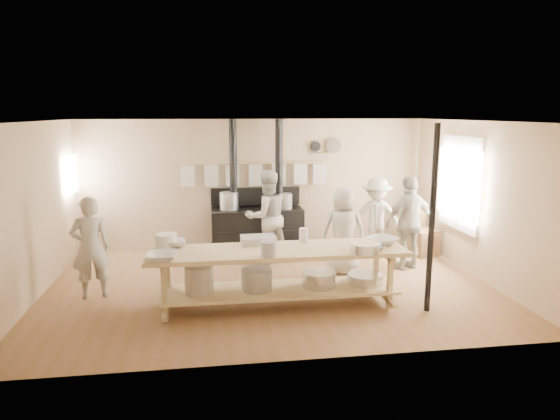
{
  "coord_description": "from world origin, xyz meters",
  "views": [
    {
      "loc": [
        -0.92,
        -7.59,
        2.74
      ],
      "look_at": [
        0.19,
        0.2,
        1.19
      ],
      "focal_mm": 32.0,
      "sensor_mm": 36.0,
      "label": 1
    }
  ],
  "objects_px": {
    "stove": "(257,225)",
    "cook_center": "(343,231)",
    "cook_right": "(409,223)",
    "cook_far_left": "(91,248)",
    "cook_by_window": "(376,217)",
    "prep_table": "(277,272)",
    "cook_left": "(267,217)",
    "roasting_pan": "(258,240)",
    "chair": "(422,240)"
  },
  "relations": [
    {
      "from": "prep_table",
      "to": "cook_right",
      "type": "relative_size",
      "value": 2.17
    },
    {
      "from": "cook_far_left",
      "to": "cook_right",
      "type": "xyz_separation_m",
      "value": [
        5.22,
        0.69,
        0.06
      ]
    },
    {
      "from": "cook_left",
      "to": "cook_right",
      "type": "height_order",
      "value": "cook_left"
    },
    {
      "from": "stove",
      "to": "roasting_pan",
      "type": "bearing_deg",
      "value": -94.93
    },
    {
      "from": "stove",
      "to": "cook_by_window",
      "type": "xyz_separation_m",
      "value": [
        2.22,
        -0.76,
        0.24
      ]
    },
    {
      "from": "cook_far_left",
      "to": "roasting_pan",
      "type": "relative_size",
      "value": 3.05
    },
    {
      "from": "cook_center",
      "to": "roasting_pan",
      "type": "height_order",
      "value": "cook_center"
    },
    {
      "from": "chair",
      "to": "roasting_pan",
      "type": "height_order",
      "value": "chair"
    },
    {
      "from": "cook_by_window",
      "to": "cook_left",
      "type": "bearing_deg",
      "value": -157.76
    },
    {
      "from": "chair",
      "to": "cook_right",
      "type": "bearing_deg",
      "value": -144.81
    },
    {
      "from": "cook_center",
      "to": "cook_right",
      "type": "distance_m",
      "value": 1.25
    },
    {
      "from": "prep_table",
      "to": "cook_by_window",
      "type": "bearing_deg",
      "value": 45.46
    },
    {
      "from": "stove",
      "to": "cook_center",
      "type": "distance_m",
      "value": 2.19
    },
    {
      "from": "cook_by_window",
      "to": "roasting_pan",
      "type": "bearing_deg",
      "value": -121.53
    },
    {
      "from": "prep_table",
      "to": "cook_right",
      "type": "bearing_deg",
      "value": 29.56
    },
    {
      "from": "cook_right",
      "to": "cook_by_window",
      "type": "xyz_separation_m",
      "value": [
        -0.32,
        0.81,
        -0.07
      ]
    },
    {
      "from": "cook_center",
      "to": "cook_right",
      "type": "height_order",
      "value": "cook_right"
    },
    {
      "from": "stove",
      "to": "prep_table",
      "type": "height_order",
      "value": "stove"
    },
    {
      "from": "cook_far_left",
      "to": "cook_center",
      "type": "height_order",
      "value": "cook_far_left"
    },
    {
      "from": "cook_center",
      "to": "cook_by_window",
      "type": "height_order",
      "value": "same"
    },
    {
      "from": "cook_left",
      "to": "cook_right",
      "type": "bearing_deg",
      "value": 147.6
    },
    {
      "from": "prep_table",
      "to": "cook_right",
      "type": "height_order",
      "value": "cook_right"
    },
    {
      "from": "prep_table",
      "to": "chair",
      "type": "height_order",
      "value": "chair"
    },
    {
      "from": "cook_left",
      "to": "chair",
      "type": "distance_m",
      "value": 3.09
    },
    {
      "from": "prep_table",
      "to": "roasting_pan",
      "type": "height_order",
      "value": "roasting_pan"
    },
    {
      "from": "cook_far_left",
      "to": "chair",
      "type": "relative_size",
      "value": 1.54
    },
    {
      "from": "chair",
      "to": "cook_by_window",
      "type": "bearing_deg",
      "value": 161.16
    },
    {
      "from": "cook_far_left",
      "to": "cook_by_window",
      "type": "xyz_separation_m",
      "value": [
        4.9,
        1.5,
        -0.01
      ]
    },
    {
      "from": "prep_table",
      "to": "roasting_pan",
      "type": "bearing_deg",
      "value": 124.84
    },
    {
      "from": "stove",
      "to": "roasting_pan",
      "type": "distance_m",
      "value": 2.72
    },
    {
      "from": "prep_table",
      "to": "cook_left",
      "type": "xyz_separation_m",
      "value": [
        0.11,
        2.19,
        0.33
      ]
    },
    {
      "from": "cook_center",
      "to": "chair",
      "type": "xyz_separation_m",
      "value": [
        1.84,
        0.95,
        -0.47
      ]
    },
    {
      "from": "cook_far_left",
      "to": "cook_center",
      "type": "relative_size",
      "value": 1.01
    },
    {
      "from": "stove",
      "to": "cook_right",
      "type": "xyz_separation_m",
      "value": [
        2.54,
        -1.57,
        0.31
      ]
    },
    {
      "from": "cook_center",
      "to": "cook_by_window",
      "type": "xyz_separation_m",
      "value": [
        0.91,
        0.98,
        -0.0
      ]
    },
    {
      "from": "prep_table",
      "to": "stove",
      "type": "bearing_deg",
      "value": 89.96
    },
    {
      "from": "cook_center",
      "to": "roasting_pan",
      "type": "relative_size",
      "value": 3.03
    },
    {
      "from": "chair",
      "to": "roasting_pan",
      "type": "bearing_deg",
      "value": -167.74
    },
    {
      "from": "cook_far_left",
      "to": "cook_by_window",
      "type": "distance_m",
      "value": 5.13
    },
    {
      "from": "stove",
      "to": "cook_far_left",
      "type": "relative_size",
      "value": 1.69
    },
    {
      "from": "cook_right",
      "to": "cook_by_window",
      "type": "relative_size",
      "value": 1.09
    },
    {
      "from": "cook_right",
      "to": "chair",
      "type": "height_order",
      "value": "cook_right"
    },
    {
      "from": "cook_left",
      "to": "roasting_pan",
      "type": "height_order",
      "value": "cook_left"
    },
    {
      "from": "prep_table",
      "to": "chair",
      "type": "distance_m",
      "value": 3.87
    },
    {
      "from": "stove",
      "to": "cook_center",
      "type": "xyz_separation_m",
      "value": [
        1.31,
        -1.74,
        0.24
      ]
    },
    {
      "from": "cook_by_window",
      "to": "stove",
      "type": "bearing_deg",
      "value": -178.63
    },
    {
      "from": "cook_left",
      "to": "cook_center",
      "type": "height_order",
      "value": "cook_left"
    },
    {
      "from": "prep_table",
      "to": "cook_far_left",
      "type": "xyz_separation_m",
      "value": [
        -2.68,
        0.75,
        0.25
      ]
    },
    {
      "from": "cook_far_left",
      "to": "cook_by_window",
      "type": "height_order",
      "value": "cook_far_left"
    },
    {
      "from": "cook_far_left",
      "to": "stove",
      "type": "bearing_deg",
      "value": -155.98
    }
  ]
}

